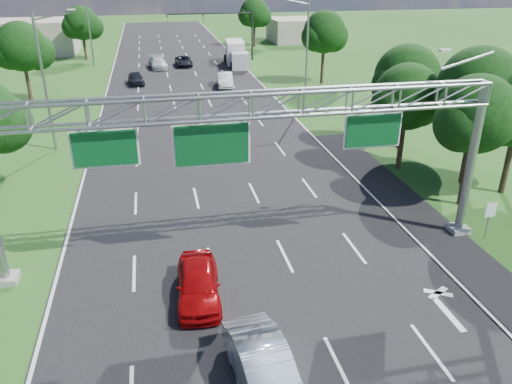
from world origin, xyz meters
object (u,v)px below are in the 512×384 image
object	(u,v)px
red_coupe	(198,283)
box_truck	(236,54)
traffic_signal	(228,24)
regulatory_sign	(490,213)
silver_sedan	(264,368)
sign_gantry	(253,119)

from	to	relation	value
red_coupe	box_truck	xyz separation A→B (m)	(10.66, 52.58, 0.75)
traffic_signal	box_truck	size ratio (longest dim) A/B	1.44
regulatory_sign	red_coupe	world-z (taller)	regulatory_sign
silver_sedan	red_coupe	bearing A→B (deg)	100.42
red_coupe	silver_sedan	size ratio (longest dim) A/B	0.92
regulatory_sign	box_truck	bearing A→B (deg)	94.97
regulatory_sign	box_truck	xyz separation A→B (m)	(-4.40, 50.60, -0.00)
silver_sedan	box_truck	bearing A→B (deg)	74.37
traffic_signal	box_truck	xyz separation A→B (m)	(0.52, -3.42, -3.66)
traffic_signal	silver_sedan	size ratio (longest dim) A/B	2.51
sign_gantry	silver_sedan	distance (m)	10.42
traffic_signal	box_truck	bearing A→B (deg)	-81.34
regulatory_sign	traffic_signal	xyz separation A→B (m)	(-4.92, 54.02, 3.66)
traffic_signal	red_coupe	size ratio (longest dim) A/B	2.73
red_coupe	box_truck	distance (m)	53.66
regulatory_sign	red_coupe	bearing A→B (deg)	-172.50
sign_gantry	red_coupe	world-z (taller)	sign_gantry
sign_gantry	box_truck	bearing A→B (deg)	81.21
traffic_signal	silver_sedan	xyz separation A→B (m)	(-8.48, -61.35, -4.36)
box_truck	sign_gantry	bearing A→B (deg)	-92.81
sign_gantry	silver_sedan	bearing A→B (deg)	-99.05
box_truck	silver_sedan	bearing A→B (deg)	-92.85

